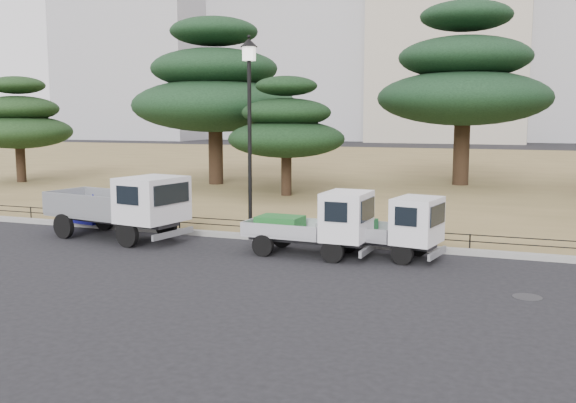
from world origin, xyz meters
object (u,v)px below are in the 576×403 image
at_px(truck_kei_front, 317,223).
at_px(tarp_pile, 90,210).
at_px(truck_large, 122,204).
at_px(street_lamp, 249,103).
at_px(truck_kei_rear, 388,227).

bearing_deg(truck_kei_front, tarp_pile, 170.64).
distance_m(truck_large, tarp_pile, 3.05).
height_order(truck_kei_front, tarp_pile, truck_kei_front).
xyz_separation_m(truck_large, truck_kei_front, (6.25, -0.12, -0.21)).
height_order(truck_kei_front, street_lamp, street_lamp).
xyz_separation_m(truck_kei_rear, street_lamp, (-4.60, 1.37, 3.30)).
xyz_separation_m(truck_large, truck_kei_rear, (8.08, 0.32, -0.27)).
relative_size(truck_kei_front, street_lamp, 0.58).
bearing_deg(truck_large, tarp_pile, 156.05).
bearing_deg(truck_large, truck_kei_front, 8.69).
xyz_separation_m(street_lamp, tarp_pile, (-5.98, -0.02, -3.57)).
height_order(truck_kei_front, truck_kei_rear, truck_kei_front).
height_order(truck_large, truck_kei_rear, truck_large).
distance_m(street_lamp, tarp_pile, 6.96).
height_order(truck_large, street_lamp, street_lamp).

